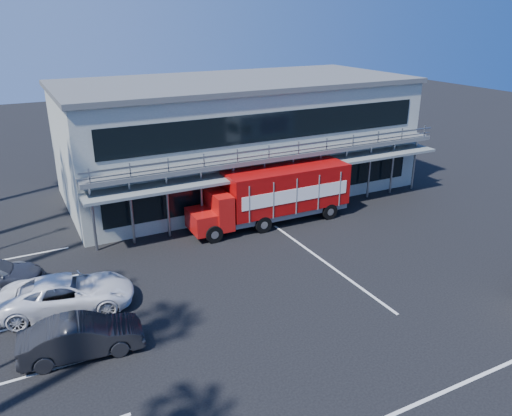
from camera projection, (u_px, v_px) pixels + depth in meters
name	position (u px, v px, depth m)	size (l,w,h in m)	color
ground	(327.00, 303.00, 20.58)	(120.00, 120.00, 0.00)	black
building	(237.00, 135.00, 32.91)	(22.40, 12.00, 7.30)	gray
red_truck	(276.00, 193.00, 28.01)	(9.38, 2.39, 3.15)	#B2110E
parked_car_b	(82.00, 337.00, 17.27)	(1.45, 4.16, 1.37)	black
parked_car_c	(68.00, 294.00, 19.91)	(2.36, 5.11, 1.42)	white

